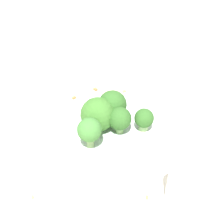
% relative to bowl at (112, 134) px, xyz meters
% --- Properties ---
extents(ground_plane, '(3.00, 3.00, 0.00)m').
position_rel_bowl_xyz_m(ground_plane, '(0.00, 0.00, -0.02)').
color(ground_plane, beige).
extents(bowl, '(0.18, 0.18, 0.04)m').
position_rel_bowl_xyz_m(bowl, '(0.00, 0.00, 0.00)').
color(bowl, silver).
rests_on(bowl, ground_plane).
extents(broccoli_floret_0, '(0.06, 0.06, 0.06)m').
position_rel_bowl_xyz_m(broccoli_floret_0, '(-0.01, -0.02, 0.05)').
color(broccoli_floret_0, '#84AD66').
rests_on(broccoli_floret_0, bowl).
extents(broccoli_floret_1, '(0.04, 0.04, 0.05)m').
position_rel_bowl_xyz_m(broccoli_floret_1, '(0.02, -0.06, 0.05)').
color(broccoli_floret_1, '#7A9E5B').
rests_on(broccoli_floret_1, bowl).
extents(broccoli_floret_2, '(0.05, 0.05, 0.06)m').
position_rel_bowl_xyz_m(broccoli_floret_2, '(-0.01, 0.01, 0.05)').
color(broccoli_floret_2, '#8EB770').
rests_on(broccoli_floret_2, bowl).
extents(broccoli_floret_3, '(0.04, 0.04, 0.05)m').
position_rel_bowl_xyz_m(broccoli_floret_3, '(0.02, -0.00, 0.05)').
color(broccoli_floret_3, '#84AD66').
rests_on(broccoli_floret_3, bowl).
extents(broccoli_floret_4, '(0.03, 0.03, 0.04)m').
position_rel_bowl_xyz_m(broccoli_floret_4, '(0.04, 0.04, 0.04)').
color(broccoli_floret_4, '#8EB770').
rests_on(broccoli_floret_4, bowl).
extents(pepper_shaker, '(0.03, 0.03, 0.08)m').
position_rel_bowl_xyz_m(pepper_shaker, '(0.15, -0.00, 0.02)').
color(pepper_shaker, silver).
rests_on(pepper_shaker, ground_plane).
extents(almond_crumb_0, '(0.01, 0.01, 0.01)m').
position_rel_bowl_xyz_m(almond_crumb_0, '(-0.15, 0.07, -0.02)').
color(almond_crumb_0, olive).
rests_on(almond_crumb_0, ground_plane).
extents(almond_crumb_1, '(0.01, 0.01, 0.01)m').
position_rel_bowl_xyz_m(almond_crumb_1, '(0.13, -0.03, -0.02)').
color(almond_crumb_1, '#AD7F4C').
rests_on(almond_crumb_1, ground_plane).
extents(almond_crumb_2, '(0.01, 0.01, 0.01)m').
position_rel_bowl_xyz_m(almond_crumb_2, '(-0.10, 0.11, -0.02)').
color(almond_crumb_2, tan).
rests_on(almond_crumb_2, ground_plane).
extents(almond_crumb_3, '(0.01, 0.01, 0.01)m').
position_rel_bowl_xyz_m(almond_crumb_3, '(-0.15, 0.01, -0.02)').
color(almond_crumb_3, olive).
rests_on(almond_crumb_3, ground_plane).
extents(almond_crumb_4, '(0.01, 0.00, 0.01)m').
position_rel_bowl_xyz_m(almond_crumb_4, '(0.02, -0.17, -0.02)').
color(almond_crumb_4, tan).
rests_on(almond_crumb_4, ground_plane).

